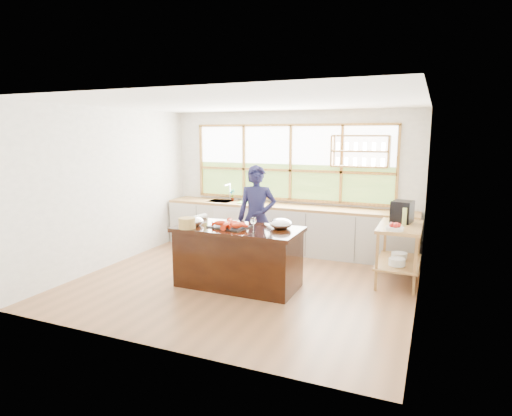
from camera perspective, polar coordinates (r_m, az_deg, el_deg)
The scene contains 18 objects.
ground_plane at distance 6.72m, azimuth -1.63°, elevation -9.78°, with size 5.00×5.00×0.00m, color #90603B.
room_shell at distance 6.81m, azimuth 0.29°, elevation 5.59°, with size 5.02×4.52×2.71m.
back_counter at distance 8.34m, azimuth 3.78°, elevation -2.66°, with size 4.90×0.63×0.90m.
right_shelf_unit at distance 6.86m, azimuth 18.55°, elevation -4.61°, with size 0.62×1.10×0.90m.
island at distance 6.41m, azimuth -2.39°, elevation -6.51°, with size 1.85×0.90×0.90m.
cook at distance 7.07m, azimuth 0.11°, elevation -1.38°, with size 0.64×0.42×1.76m, color #171739.
potted_plant at distance 8.72m, azimuth -3.18°, elevation 1.71°, with size 0.13×0.09×0.25m, color slate.
cutting_board at distance 8.53m, azimuth -1.07°, elevation 0.75°, with size 0.40×0.30×0.01m, color #69C84A.
espresso_machine at distance 7.00m, azimuth 18.91°, elevation -0.46°, with size 0.30×0.32×0.34m, color black.
wine_bottle at distance 6.79m, azimuth 19.18°, elevation -1.09°, with size 0.07×0.07×0.27m, color #B2BD61.
fruit_bowl at distance 6.42m, azimuth 18.00°, elevation -2.46°, with size 0.26×0.26×0.11m.
slate_board at distance 6.32m, azimuth -3.54°, elevation -2.50°, with size 0.55×0.40×0.02m, color black.
lobster_pile at distance 6.27m, azimuth -3.49°, elevation -2.13°, with size 0.52×0.48×0.08m.
mixing_bowl_left at distance 6.50m, azimuth -8.33°, elevation -1.76°, with size 0.29×0.29×0.14m, color silver.
mixing_bowl_right at distance 6.22m, azimuth 3.32°, elevation -2.12°, with size 0.33×0.33×0.16m, color silver.
wine_glass at distance 5.93m, azimuth -0.35°, elevation -1.78°, with size 0.08×0.08×0.22m.
wicker_basket at distance 6.29m, azimuth -9.19°, elevation -2.01°, with size 0.24×0.24×0.16m, color #AA8643.
parchment_roll at distance 6.92m, azimuth -7.57°, elevation -1.21°, with size 0.08×0.08×0.30m, color white.
Camera 1 is at (2.63, -5.75, 2.26)m, focal length 30.00 mm.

